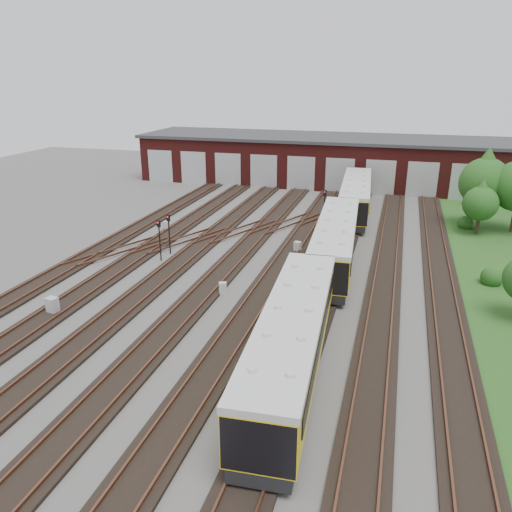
# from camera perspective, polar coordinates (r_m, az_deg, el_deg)

# --- Properties ---
(ground) EXTENTS (120.00, 120.00, 0.00)m
(ground) POSITION_cam_1_polar(r_m,az_deg,el_deg) (34.29, -2.92, -4.73)
(ground) COLOR #4B4946
(ground) RESTS_ON ground
(track_network) EXTENTS (30.40, 70.00, 0.33)m
(track_network) POSITION_cam_1_polar(r_m,az_deg,el_deg) (34.80, -2.87, -4.15)
(track_network) COLOR black
(track_network) RESTS_ON ground
(maintenance_shed) EXTENTS (51.00, 12.50, 6.35)m
(maintenance_shed) POSITION_cam_1_polar(r_m,az_deg,el_deg) (70.97, 7.75, 10.89)
(maintenance_shed) COLOR #501514
(maintenance_shed) RESTS_ON ground
(grass_verge) EXTENTS (8.00, 55.00, 0.05)m
(grass_verge) POSITION_cam_1_polar(r_m,az_deg,el_deg) (42.78, 26.82, -1.77)
(grass_verge) COLOR #204918
(grass_verge) RESTS_ON ground
(metro_train) EXTENTS (3.89, 48.23, 3.32)m
(metro_train) POSITION_cam_1_polar(r_m,az_deg,el_deg) (39.66, 9.11, 1.70)
(metro_train) COLOR black
(metro_train) RESTS_ON ground
(signal_mast_0) EXTENTS (0.29, 0.27, 3.42)m
(signal_mast_0) POSITION_cam_1_polar(r_m,az_deg,el_deg) (40.84, -10.98, 2.36)
(signal_mast_0) COLOR black
(signal_mast_0) RESTS_ON ground
(signal_mast_1) EXTENTS (0.29, 0.27, 3.41)m
(signal_mast_1) POSITION_cam_1_polar(r_m,az_deg,el_deg) (42.31, -9.92, 3.05)
(signal_mast_1) COLOR black
(signal_mast_1) RESTS_ON ground
(signal_mast_2) EXTENTS (0.31, 0.29, 3.52)m
(signal_mast_2) POSITION_cam_1_polar(r_m,az_deg,el_deg) (50.59, 7.83, 6.06)
(signal_mast_2) COLOR black
(signal_mast_2) RESTS_ON ground
(signal_mast_3) EXTENTS (0.25, 0.24, 3.08)m
(signal_mast_3) POSITION_cam_1_polar(r_m,az_deg,el_deg) (35.66, 9.20, -0.55)
(signal_mast_3) COLOR black
(signal_mast_3) RESTS_ON ground
(relay_cabinet_0) EXTENTS (0.76, 0.67, 1.13)m
(relay_cabinet_0) POSITION_cam_1_polar(r_m,az_deg,el_deg) (34.26, -22.24, -5.30)
(relay_cabinet_0) COLOR #B1B3B6
(relay_cabinet_0) RESTS_ON ground
(relay_cabinet_1) EXTENTS (0.54, 0.45, 0.86)m
(relay_cabinet_1) POSITION_cam_1_polar(r_m,az_deg,el_deg) (49.52, -10.18, 3.43)
(relay_cabinet_1) COLOR #B1B3B6
(relay_cabinet_1) RESTS_ON ground
(relay_cabinet_2) EXTENTS (0.64, 0.59, 0.87)m
(relay_cabinet_2) POSITION_cam_1_polar(r_m,az_deg,el_deg) (34.60, -3.82, -3.72)
(relay_cabinet_2) COLOR #B1B3B6
(relay_cabinet_2) RESTS_ON ground
(relay_cabinet_3) EXTENTS (0.81, 0.75, 1.11)m
(relay_cabinet_3) POSITION_cam_1_polar(r_m,az_deg,el_deg) (58.00, 9.86, 6.03)
(relay_cabinet_3) COLOR #B1B3B6
(relay_cabinet_3) RESTS_ON ground
(relay_cabinet_4) EXTENTS (0.67, 0.60, 0.94)m
(relay_cabinet_4) POSITION_cam_1_polar(r_m,az_deg,el_deg) (42.72, 4.76, 1.03)
(relay_cabinet_4) COLOR #B1B3B6
(relay_cabinet_4) RESTS_ON ground
(tree_0) EXTENTS (4.77, 4.77, 7.90)m
(tree_0) POSITION_cam_1_polar(r_m,az_deg,el_deg) (53.31, 24.75, 8.24)
(tree_0) COLOR #322716
(tree_0) RESTS_ON ground
(tree_1) EXTENTS (3.22, 3.22, 5.33)m
(tree_1) POSITION_cam_1_polar(r_m,az_deg,el_deg) (50.94, 24.34, 5.90)
(tree_1) COLOR #322716
(tree_1) RESTS_ON ground
(bush_0) EXTENTS (1.57, 1.57, 1.57)m
(bush_0) POSITION_cam_1_polar(r_m,az_deg,el_deg) (39.84, 25.40, -1.89)
(bush_0) COLOR #134513
(bush_0) RESTS_ON ground
(bush_1) EXTENTS (1.47, 1.47, 1.47)m
(bush_1) POSITION_cam_1_polar(r_m,az_deg,el_deg) (53.41, 22.84, 3.72)
(bush_1) COLOR #134513
(bush_1) RESTS_ON ground
(bush_2) EXTENTS (1.44, 1.44, 1.44)m
(bush_2) POSITION_cam_1_polar(r_m,az_deg,el_deg) (63.40, 23.21, 6.05)
(bush_2) COLOR #134513
(bush_2) RESTS_ON ground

